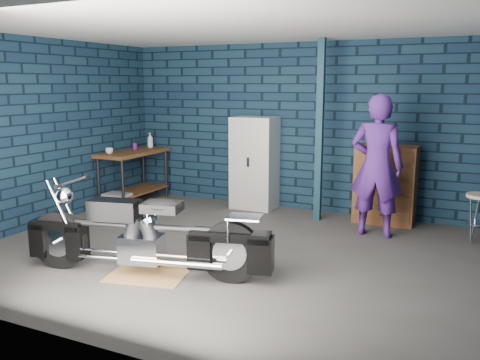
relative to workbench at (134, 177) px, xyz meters
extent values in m
plane|color=#444240|center=(2.68, -1.68, -0.46)|extent=(6.00, 6.00, 0.00)
cube|color=#0F2133|center=(2.68, 0.82, 0.90)|extent=(6.00, 0.02, 2.70)
cube|color=#0F2133|center=(-0.32, -1.68, 0.90)|extent=(0.02, 5.00, 2.70)
cube|color=silver|center=(2.68, -1.68, 2.25)|extent=(6.00, 5.00, 0.02)
cube|color=#122F3B|center=(3.23, 0.27, 0.90)|extent=(0.10, 0.10, 2.70)
cube|color=brown|center=(0.00, 0.00, 0.00)|extent=(0.60, 1.40, 0.91)
cube|color=olive|center=(2.25, -2.74, -0.45)|extent=(0.95, 0.80, 0.01)
imported|color=#4D217D|center=(4.17, -0.17, 0.51)|extent=(0.72, 0.49, 1.93)
cube|color=gray|center=(0.02, -0.50, -0.32)|extent=(0.42, 0.30, 0.26)
cube|color=beige|center=(2.05, 0.55, 0.30)|extent=(0.71, 0.51, 1.52)
cube|color=brown|center=(4.17, 0.55, 0.12)|extent=(0.87, 0.48, 1.16)
imported|color=#C2B593|center=(-0.12, -0.46, 0.50)|extent=(0.16, 0.16, 0.10)
cylinder|color=#51175D|center=(-0.08, 0.16, 0.51)|extent=(0.09, 0.09, 0.12)
imported|color=gray|center=(-0.01, 0.52, 0.59)|extent=(0.11, 0.11, 0.27)
camera|label=1|loc=(5.42, -7.03, 1.60)|focal=38.00mm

